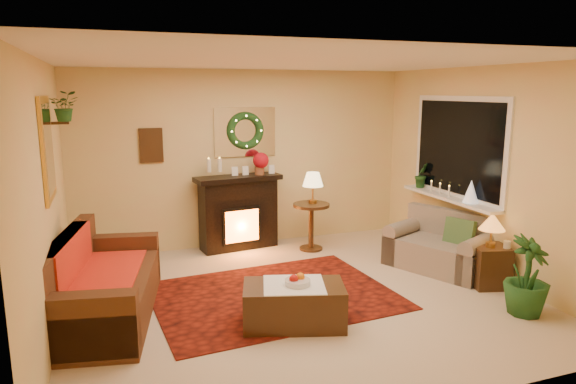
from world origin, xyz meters
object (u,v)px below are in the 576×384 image
object	(u,v)px
loveseat	(440,238)
fireplace	(238,212)
sofa	(105,277)
end_table_square	(489,264)
coffee_table	(294,305)
side_table_round	(311,228)

from	to	relation	value
loveseat	fireplace	bearing A→B (deg)	116.94
sofa	end_table_square	size ratio (longest dim) A/B	4.08
fireplace	end_table_square	xyz separation A→B (m)	(2.43, -2.48, -0.28)
fireplace	end_table_square	world-z (taller)	fireplace
sofa	loveseat	size ratio (longest dim) A/B	1.57
loveseat	sofa	bearing A→B (deg)	156.52
loveseat	coffee_table	size ratio (longest dim) A/B	1.29
side_table_round	end_table_square	world-z (taller)	side_table_round
loveseat	coffee_table	xyz separation A→B (m)	(-2.35, -0.90, -0.21)
side_table_round	end_table_square	distance (m)	2.51
end_table_square	loveseat	bearing A→B (deg)	105.86
side_table_round	fireplace	bearing A→B (deg)	155.89
coffee_table	side_table_round	bearing A→B (deg)	80.49
coffee_table	fireplace	bearing A→B (deg)	104.02
coffee_table	sofa	bearing A→B (deg)	171.33
fireplace	loveseat	distance (m)	2.86
sofa	loveseat	xyz separation A→B (m)	(4.10, 0.07, -0.01)
sofa	end_table_square	bearing A→B (deg)	2.67
coffee_table	end_table_square	bearing A→B (deg)	20.98
loveseat	side_table_round	distance (m)	1.84
fireplace	end_table_square	distance (m)	3.48
fireplace	sofa	bearing A→B (deg)	-142.61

